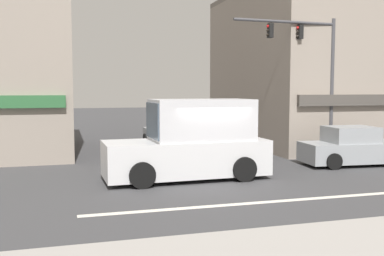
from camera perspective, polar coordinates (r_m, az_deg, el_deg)
The scene contains 8 objects.
ground_plane at distance 15.64m, azimuth 2.03°, elevation -6.47°, with size 120.00×120.00×0.00m, color #3D3D3F.
lane_marking_stripe at distance 12.44m, azimuth 7.11°, elevation -9.48°, with size 9.00×0.24×0.01m, color silver.
building_right_corner at distance 28.41m, azimuth 19.47°, elevation 7.19°, with size 13.86×11.28×8.67m.
street_tree at distance 24.41m, azimuth 14.23°, elevation 5.72°, with size 2.90×2.90×4.95m.
traffic_light_mast at distance 20.58m, azimuth 15.16°, elevation 7.80°, with size 4.89×0.37×6.20m.
box_truck_crossing_center at distance 15.46m, azimuth -0.02°, elevation -1.89°, with size 5.66×2.36×2.75m.
sedan_parked_curbside at distance 23.91m, azimuth -3.34°, elevation -0.77°, with size 1.95×4.14×1.58m.
sedan_waiting_far at distance 19.45m, azimuth 19.63°, elevation -2.37°, with size 4.22×2.12×1.58m.
Camera 1 is at (-4.76, -14.57, 3.11)m, focal length 42.00 mm.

